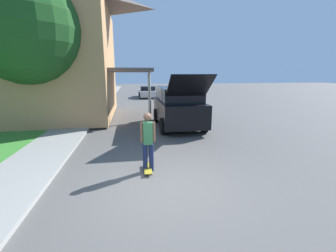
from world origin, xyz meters
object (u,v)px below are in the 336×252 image
at_px(skateboarder, 148,140).
at_px(skateboard, 148,168).
at_px(lawn_tree_far, 26,30).
at_px(suv_parked, 178,106).
at_px(car_down_street, 147,92).

height_order(skateboarder, skateboard, skateboarder).
bearing_deg(skateboarder, lawn_tree_far, 131.23).
distance_m(suv_parked, skateboarder, 5.60).
xyz_separation_m(car_down_street, skateboarder, (-1.51, -20.62, 0.29)).
bearing_deg(skateboarder, car_down_street, 85.81).
xyz_separation_m(suv_parked, skateboard, (-1.95, -5.26, -0.99)).
distance_m(skateboarder, skateboard, 0.83).
relative_size(lawn_tree_far, skateboarder, 4.12).
distance_m(lawn_tree_far, skateboard, 8.52).
height_order(car_down_street, skateboard, car_down_street).
bearing_deg(suv_parked, lawn_tree_far, 178.06).
bearing_deg(skateboarder, suv_parked, 69.83).
distance_m(car_down_street, skateboard, 20.69).
relative_size(suv_parked, skateboarder, 3.08).
height_order(lawn_tree_far, suv_parked, lawn_tree_far).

